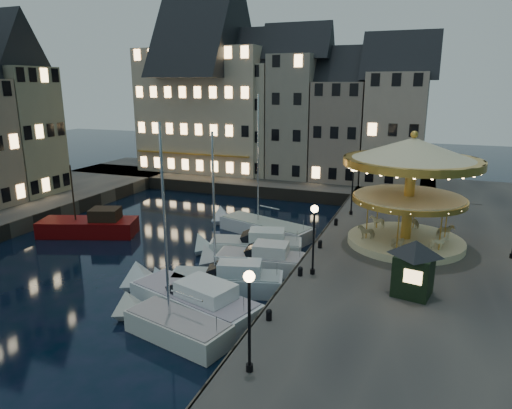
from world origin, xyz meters
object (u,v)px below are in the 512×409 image
at_px(bollard_a, 269,314).
at_px(bollard_b, 300,271).
at_px(bollard_c, 320,244).
at_px(motorboat_c, 220,281).
at_px(carousel, 411,171).
at_px(ticket_kiosk, 415,258).
at_px(motorboat_f, 260,227).
at_px(streetlamp_b, 314,230).
at_px(motorboat_a, 170,325).
at_px(bollard_d, 336,221).
at_px(motorboat_b, 189,299).
at_px(streetlamp_a, 249,307).
at_px(motorboat_e, 250,246).
at_px(motorboat_d, 254,261).
at_px(red_fishing_boat, 90,227).
at_px(streetlamp_c, 353,183).

distance_m(bollard_a, bollard_b, 5.50).
xyz_separation_m(bollard_c, motorboat_c, (-4.66, -6.06, -0.93)).
xyz_separation_m(carousel, ticket_kiosk, (0.78, -7.94, -3.13)).
xyz_separation_m(motorboat_c, ticket_kiosk, (10.82, 0.83, 2.66)).
height_order(bollard_a, motorboat_f, motorboat_f).
distance_m(streetlamp_b, motorboat_a, 9.49).
bearing_deg(bollard_d, bollard_b, -90.00).
distance_m(bollard_d, motorboat_b, 15.22).
xyz_separation_m(bollard_a, motorboat_b, (-5.26, 1.74, -0.96)).
bearing_deg(ticket_kiosk, streetlamp_b, 172.48).
height_order(bollard_a, bollard_b, same).
bearing_deg(bollard_a, bollard_d, 90.00).
height_order(streetlamp_a, bollard_c, streetlamp_a).
height_order(motorboat_a, motorboat_e, motorboat_a).
distance_m(motorboat_a, motorboat_e, 11.68).
height_order(streetlamp_b, motorboat_b, streetlamp_b).
bearing_deg(bollard_c, motorboat_d, -150.06).
height_order(motorboat_a, red_fishing_boat, motorboat_a).
distance_m(streetlamp_c, motorboat_c, 16.30).
xyz_separation_m(motorboat_e, red_fishing_boat, (-14.01, -0.45, 0.06)).
bearing_deg(motorboat_b, motorboat_e, 89.46).
height_order(motorboat_b, motorboat_d, same).
distance_m(bollard_a, motorboat_a, 5.06).
relative_size(streetlamp_a, motorboat_a, 0.38).
height_order(streetlamp_c, carousel, carousel).
xyz_separation_m(motorboat_b, carousel, (10.63, 11.46, 5.82)).
relative_size(streetlamp_a, bollard_a, 7.32).
bearing_deg(streetlamp_b, motorboat_b, -144.00).
distance_m(bollard_a, bollard_d, 16.00).
xyz_separation_m(bollard_c, motorboat_e, (-5.17, 0.25, -0.96)).
xyz_separation_m(streetlamp_a, motorboat_d, (-4.51, 12.25, -3.38)).
xyz_separation_m(streetlamp_a, motorboat_b, (-5.86, 5.74, -3.37)).
relative_size(streetlamp_c, motorboat_a, 0.38).
bearing_deg(bollard_c, motorboat_a, -113.05).
relative_size(streetlamp_b, ticket_kiosk, 1.22).
bearing_deg(bollard_b, ticket_kiosk, -2.17).
relative_size(bollard_c, carousel, 0.06).
xyz_separation_m(streetlamp_a, motorboat_e, (-5.77, 14.75, -3.38)).
relative_size(streetlamp_b, bollard_d, 7.32).
xyz_separation_m(bollard_a, bollard_d, (0.00, 16.00, 0.00)).
bearing_deg(carousel, bollard_d, 152.52).
bearing_deg(bollard_d, motorboat_a, -106.02).
bearing_deg(bollard_c, bollard_d, 90.00).
relative_size(streetlamp_c, bollard_c, 7.32).
xyz_separation_m(bollard_c, motorboat_b, (-5.26, -8.76, -0.96)).
distance_m(streetlamp_a, streetlamp_c, 23.50).
xyz_separation_m(streetlamp_a, red_fishing_boat, (-19.78, 14.30, -3.31)).
distance_m(motorboat_d, motorboat_f, 7.73).
bearing_deg(motorboat_c, streetlamp_c, 70.73).
distance_m(streetlamp_b, red_fishing_boat, 20.51).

